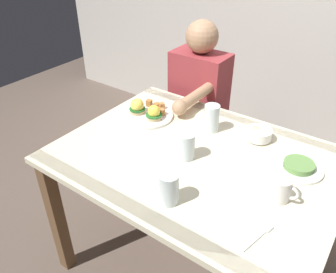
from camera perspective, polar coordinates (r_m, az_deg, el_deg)
ground_plane at (r=2.00m, az=3.89°, el=-20.62°), size 6.00×6.00×0.00m
dining_table at (r=1.53m, az=4.77°, el=-6.44°), size 1.20×0.90×0.74m
eggs_benedict_plate at (r=1.74m, az=-3.67°, el=4.08°), size 0.27×0.27×0.09m
fruit_bowl at (r=1.61m, az=15.20°, el=0.38°), size 0.12×0.12×0.06m
coffee_mug at (r=1.29m, az=18.57°, el=-8.36°), size 0.11×0.08×0.09m
fork at (r=1.17m, az=15.23°, el=-16.02°), size 0.05×0.16×0.00m
water_glass_near at (r=1.21m, az=0.13°, el=-9.08°), size 0.07×0.07×0.12m
water_glass_far at (r=1.42m, az=3.11°, el=-1.85°), size 0.07×0.07×0.12m
water_glass_extra at (r=1.62m, az=7.41°, el=2.91°), size 0.07×0.07×0.14m
side_plate at (r=1.48m, az=21.32°, el=-4.85°), size 0.20×0.20×0.04m
diner_person at (r=2.12m, az=4.90°, el=6.07°), size 0.34×0.54×1.14m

